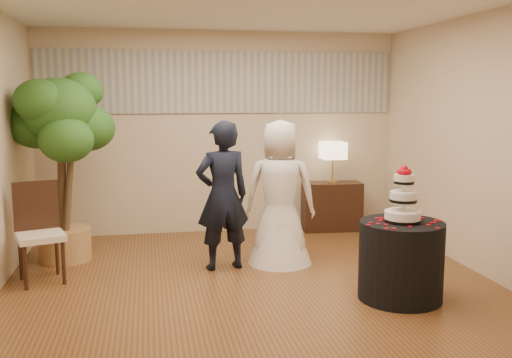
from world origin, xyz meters
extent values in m
cube|color=brown|center=(0.00, 0.00, 0.00)|extent=(5.00, 5.00, 0.00)
cube|color=white|center=(0.00, 0.00, 2.80)|extent=(5.00, 5.00, 0.00)
cube|color=beige|center=(0.00, 2.50, 1.40)|extent=(5.00, 0.06, 2.80)
cube|color=beige|center=(0.00, -2.50, 1.40)|extent=(5.00, 0.06, 2.80)
cube|color=beige|center=(2.50, 0.00, 1.40)|extent=(0.06, 5.00, 2.80)
cube|color=#A5A49B|center=(0.00, 2.48, 2.10)|extent=(4.90, 0.02, 0.85)
imported|color=black|center=(-0.22, 0.71, 0.83)|extent=(0.66, 0.50, 1.65)
imported|color=white|center=(0.46, 0.80, 0.83)|extent=(0.97, 0.92, 1.66)
cylinder|color=black|center=(1.32, -0.56, 0.37)|extent=(0.94, 0.94, 0.75)
cube|color=black|center=(1.55, 2.23, 0.35)|extent=(0.85, 0.43, 0.69)
camera|label=1|loc=(-1.01, -5.43, 1.94)|focal=40.00mm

